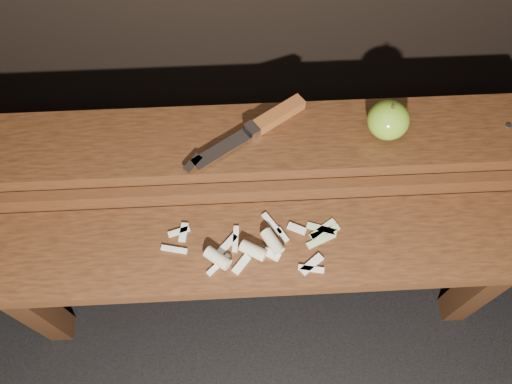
{
  "coord_description": "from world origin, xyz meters",
  "views": [
    {
      "loc": [
        -0.03,
        -0.45,
        1.39
      ],
      "look_at": [
        0.0,
        0.06,
        0.45
      ],
      "focal_mm": 35.0,
      "sensor_mm": 36.0,
      "label": 1
    }
  ],
  "objects_px": {
    "apple": "(388,120)",
    "knife": "(265,123)",
    "bench_rear_tier": "(254,159)",
    "bench_front_tier": "(259,261)"
  },
  "relations": [
    {
      "from": "apple",
      "to": "knife",
      "type": "xyz_separation_m",
      "value": [
        -0.26,
        0.03,
        -0.03
      ]
    },
    {
      "from": "bench_rear_tier",
      "to": "knife",
      "type": "bearing_deg",
      "value": 49.26
    },
    {
      "from": "apple",
      "to": "knife",
      "type": "distance_m",
      "value": 0.26
    },
    {
      "from": "bench_front_tier",
      "to": "bench_rear_tier",
      "type": "distance_m",
      "value": 0.23
    },
    {
      "from": "bench_front_tier",
      "to": "knife",
      "type": "height_order",
      "value": "knife"
    },
    {
      "from": "apple",
      "to": "bench_front_tier",
      "type": "bearing_deg",
      "value": -140.98
    },
    {
      "from": "bench_rear_tier",
      "to": "knife",
      "type": "distance_m",
      "value": 0.11
    },
    {
      "from": "bench_rear_tier",
      "to": "knife",
      "type": "xyz_separation_m",
      "value": [
        0.03,
        0.03,
        0.1
      ]
    },
    {
      "from": "bench_front_tier",
      "to": "bench_rear_tier",
      "type": "height_order",
      "value": "bench_rear_tier"
    },
    {
      "from": "apple",
      "to": "bench_rear_tier",
      "type": "bearing_deg",
      "value": -179.13
    }
  ]
}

